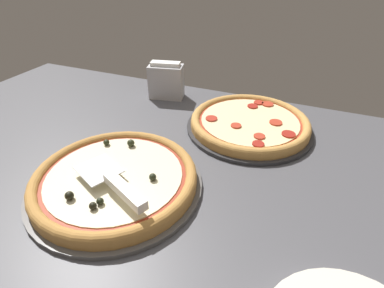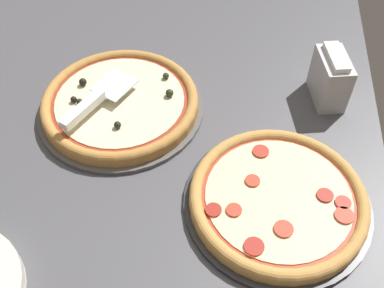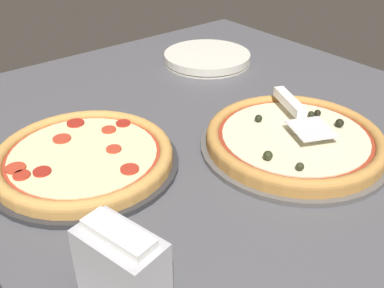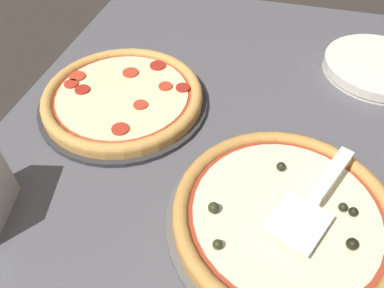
{
  "view_description": "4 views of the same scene",
  "coord_description": "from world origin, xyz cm",
  "views": [
    {
      "loc": [
        34.28,
        -42.49,
        43.82
      ],
      "look_at": [
        10.45,
        14.53,
        3.0
      ],
      "focal_mm": 28.0,
      "sensor_mm": 36.0,
      "label": 1
    },
    {
      "loc": [
        69.62,
        22.97,
        72.51
      ],
      "look_at": [
        10.45,
        14.53,
        3.0
      ],
      "focal_mm": 42.0,
      "sensor_mm": 36.0,
      "label": 2
    },
    {
      "loc": [
        -46.69,
        60.75,
        48.09
      ],
      "look_at": [
        10.45,
        14.53,
        3.0
      ],
      "focal_mm": 42.0,
      "sensor_mm": 36.0,
      "label": 3
    },
    {
      "loc": [
        -34.59,
        2.47,
        52.12
      ],
      "look_at": [
        10.45,
        14.53,
        3.0
      ],
      "focal_mm": 35.0,
      "sensor_mm": 36.0,
      "label": 4
    }
  ],
  "objects": [
    {
      "name": "pizza_back",
      "position": [
        20.77,
        32.3,
        2.31
      ],
      "size": [
        33.46,
        33.46,
        2.78
      ],
      "color": "#C68E47",
      "rests_on": "pizza_pan_back"
    },
    {
      "name": "serving_spatula",
      "position": [
        4.68,
        -8.12,
        5.86
      ],
      "size": [
        20.62,
        12.98,
        2.0
      ],
      "color": "silver",
      "rests_on": "pizza_front"
    },
    {
      "name": "ground_plane",
      "position": [
        0.0,
        0.0,
        -1.8
      ],
      "size": [
        153.38,
        109.27,
        3.6
      ],
      "primitive_type": "cube",
      "color": "#4C4C51"
    },
    {
      "name": "pizza_pan_front",
      "position": [
        0.13,
        -3.24,
        0.5
      ],
      "size": [
        37.37,
        37.37,
        1.0
      ],
      "primitive_type": "cylinder",
      "color": "#565451",
      "rests_on": "ground_plane"
    },
    {
      "name": "pizza_front",
      "position": [
        0.13,
        -3.24,
        2.53
      ],
      "size": [
        35.13,
        35.13,
        4.06
      ],
      "color": "#B77F3D",
      "rests_on": "pizza_pan_front"
    },
    {
      "name": "pizza_pan_back",
      "position": [
        20.76,
        32.3,
        0.5
      ],
      "size": [
        35.59,
        35.59,
        1.0
      ],
      "primitive_type": "cylinder",
      "color": "#2D2D30",
      "rests_on": "ground_plane"
    },
    {
      "name": "napkin_holder",
      "position": [
        -10.84,
        42.86,
        5.91
      ],
      "size": [
        12.36,
        8.4,
        12.42
      ],
      "color": "#B2B2B7",
      "rests_on": "ground_plane"
    }
  ]
}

